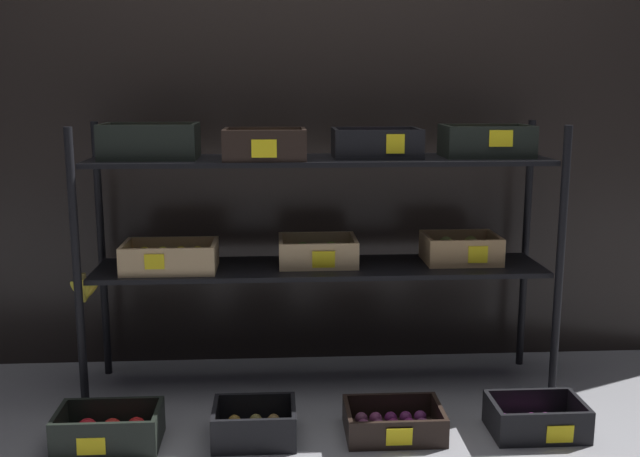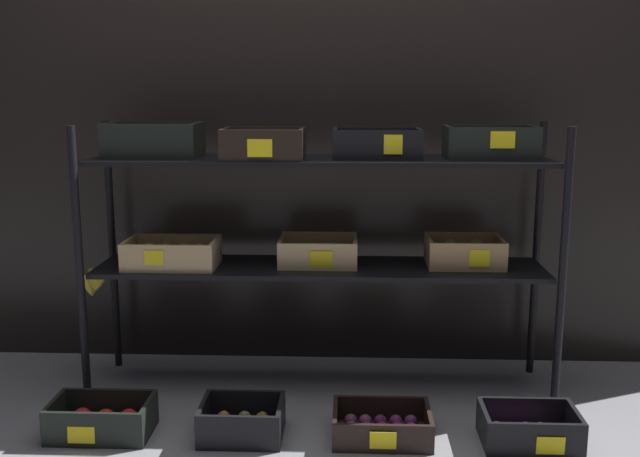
% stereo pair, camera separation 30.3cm
% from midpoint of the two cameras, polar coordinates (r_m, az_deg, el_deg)
% --- Properties ---
extents(ground_plane, '(10.00, 10.00, 0.00)m').
position_cam_midpoint_polar(ground_plane, '(3.23, -2.74, -12.15)').
color(ground_plane, gray).
extents(storefront_wall, '(4.28, 0.12, 2.26)m').
position_cam_midpoint_polar(storefront_wall, '(3.37, -3.01, 8.61)').
color(storefront_wall, black).
rests_on(storefront_wall, ground_plane).
extents(display_rack, '(2.00, 0.44, 1.12)m').
position_cam_midpoint_polar(display_rack, '(3.01, -3.10, 1.66)').
color(display_rack, black).
rests_on(display_rack, ground_plane).
extents(crate_ground_apple_red, '(0.37, 0.23, 0.13)m').
position_cam_midpoint_polar(crate_ground_apple_red, '(2.88, -19.05, -14.72)').
color(crate_ground_apple_red, black).
rests_on(crate_ground_apple_red, ground_plane).
extents(crate_ground_kiwi, '(0.30, 0.24, 0.13)m').
position_cam_midpoint_polar(crate_ground_kiwi, '(2.79, -8.33, -15.05)').
color(crate_ground_kiwi, black).
rests_on(crate_ground_kiwi, ground_plane).
extents(crate_ground_plum, '(0.36, 0.26, 0.11)m').
position_cam_midpoint_polar(crate_ground_plum, '(2.81, 2.57, -15.01)').
color(crate_ground_plum, black).
rests_on(crate_ground_plum, ground_plane).
extents(crate_ground_right_plum, '(0.34, 0.24, 0.13)m').
position_cam_midpoint_polar(crate_ground_right_plum, '(2.89, 13.50, -14.40)').
color(crate_ground_right_plum, black).
rests_on(crate_ground_right_plum, ground_plane).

